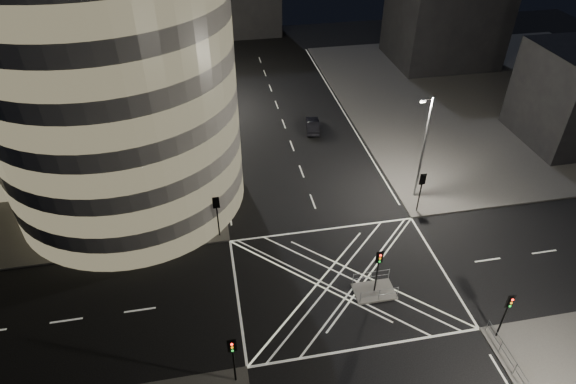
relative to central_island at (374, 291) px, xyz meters
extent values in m
plane|color=black|center=(-2.00, 1.50, -0.07)|extent=(120.00, 120.00, 0.00)
cube|color=#514E4C|center=(-31.00, 28.50, 0.00)|extent=(42.00, 42.00, 0.15)
cube|color=#514E4C|center=(27.00, 28.50, 0.00)|extent=(42.00, 42.00, 0.15)
cube|color=slate|center=(0.00, 0.00, 0.00)|extent=(3.00, 2.00, 0.15)
cylinder|color=gray|center=(-18.00, 15.50, 12.57)|extent=(20.00, 20.00, 25.00)
cube|color=gray|center=(-28.00, 25.50, 12.57)|extent=(20.00, 18.00, 25.00)
cube|color=black|center=(24.00, 41.50, 7.58)|extent=(14.00, 12.00, 15.00)
cylinder|color=black|center=(-12.50, 10.50, 1.75)|extent=(0.32, 0.32, 3.34)
ellipsoid|color=black|center=(-12.50, 10.50, 4.73)|extent=(4.76, 4.76, 5.47)
cylinder|color=black|center=(-12.50, 16.50, 1.93)|extent=(0.32, 0.32, 3.71)
ellipsoid|color=black|center=(-12.50, 16.50, 4.91)|extent=(4.09, 4.09, 4.71)
cylinder|color=black|center=(-12.50, 22.50, 1.66)|extent=(0.32, 0.32, 3.17)
ellipsoid|color=black|center=(-12.50, 22.50, 4.30)|extent=(3.84, 3.84, 4.42)
cylinder|color=black|center=(-12.50, 28.50, 2.12)|extent=(0.32, 0.32, 4.09)
ellipsoid|color=black|center=(-12.50, 28.50, 5.49)|extent=(4.82, 4.82, 5.54)
cylinder|color=black|center=(-12.50, 34.50, 1.80)|extent=(0.32, 0.32, 3.45)
ellipsoid|color=black|center=(-12.50, 34.50, 4.71)|extent=(4.29, 4.29, 4.93)
cylinder|color=black|center=(-10.80, 8.30, 1.57)|extent=(0.12, 0.12, 3.00)
cube|color=black|center=(-10.80, 8.30, 3.52)|extent=(0.28, 0.22, 0.90)
cube|color=black|center=(-10.80, 8.30, 3.52)|extent=(0.55, 0.04, 1.10)
cylinder|color=black|center=(-10.80, -5.30, 1.57)|extent=(0.12, 0.12, 3.00)
cube|color=black|center=(-10.80, -5.30, 3.52)|extent=(0.28, 0.22, 0.90)
cube|color=black|center=(-10.80, -5.30, 3.52)|extent=(0.55, 0.04, 1.10)
cylinder|color=black|center=(6.80, 8.30, 1.57)|extent=(0.12, 0.12, 3.00)
cube|color=black|center=(6.80, 8.30, 3.52)|extent=(0.28, 0.22, 0.90)
cube|color=black|center=(6.80, 8.30, 3.52)|extent=(0.55, 0.04, 1.10)
cylinder|color=black|center=(6.80, -5.30, 1.57)|extent=(0.12, 0.12, 3.00)
cube|color=black|center=(6.80, -5.30, 3.52)|extent=(0.28, 0.22, 0.90)
cube|color=black|center=(6.80, -5.30, 3.52)|extent=(0.55, 0.04, 1.10)
cylinder|color=black|center=(0.00, 0.00, 1.57)|extent=(0.12, 0.12, 3.00)
cube|color=black|center=(0.00, 0.00, 3.52)|extent=(0.28, 0.22, 0.90)
cube|color=black|center=(0.00, 0.00, 3.52)|extent=(0.55, 0.04, 1.10)
cylinder|color=slate|center=(-11.50, 13.50, 5.08)|extent=(0.20, 0.20, 10.00)
cylinder|color=slate|center=(-11.05, 13.50, 9.93)|extent=(0.90, 0.10, 0.10)
cube|color=slate|center=(-10.60, 13.50, 9.83)|extent=(0.50, 0.25, 0.18)
cube|color=white|center=(-10.60, 13.50, 9.72)|extent=(0.42, 0.20, 0.05)
cylinder|color=slate|center=(-11.50, 31.50, 5.08)|extent=(0.20, 0.20, 10.00)
cylinder|color=slate|center=(-11.05, 31.50, 9.93)|extent=(0.90, 0.10, 0.10)
cube|color=slate|center=(-10.60, 31.50, 9.83)|extent=(0.50, 0.25, 0.18)
cube|color=white|center=(-10.60, 31.50, 9.72)|extent=(0.42, 0.20, 0.05)
cylinder|color=slate|center=(7.50, 10.50, 5.08)|extent=(0.20, 0.20, 10.00)
cylinder|color=slate|center=(7.05, 10.50, 9.93)|extent=(0.90, 0.10, 0.10)
cube|color=slate|center=(6.60, 10.50, 9.83)|extent=(0.50, 0.25, 0.18)
cube|color=white|center=(6.60, 10.50, 9.72)|extent=(0.42, 0.20, 0.05)
cube|color=slate|center=(0.00, -0.90, 0.62)|extent=(2.80, 0.06, 1.10)
cube|color=slate|center=(0.00, 0.90, 0.62)|extent=(2.80, 0.06, 1.10)
imported|color=black|center=(0.95, 24.37, 0.59)|extent=(2.07, 4.23, 1.33)
camera|label=1|loc=(-10.74, -22.46, 27.28)|focal=30.00mm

